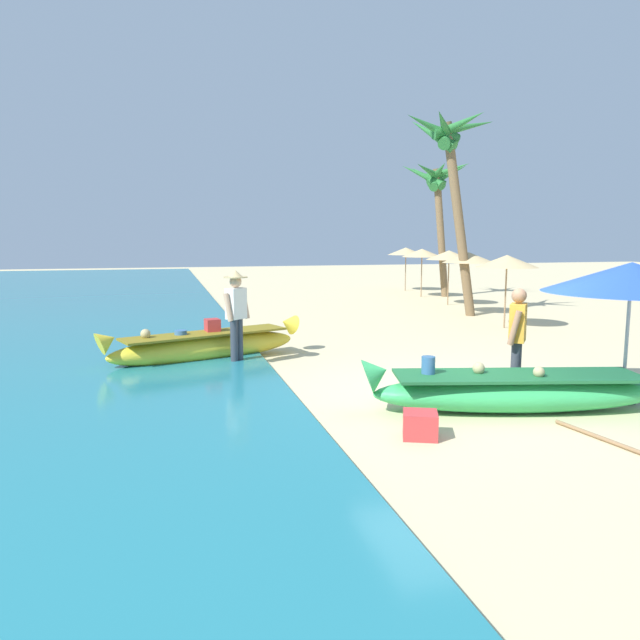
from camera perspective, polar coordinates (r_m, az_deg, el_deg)
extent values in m
plane|color=beige|center=(9.24, 12.51, -7.03)|extent=(80.00, 80.00, 0.00)
ellipsoid|color=#38B760|center=(8.55, 18.47, -6.75)|extent=(4.03, 1.68, 0.50)
cone|color=#38B760|center=(8.02, 5.51, -5.12)|extent=(0.53, 0.57, 0.55)
cube|color=#1E6435|center=(8.49, 18.54, -5.11)|extent=(3.42, 1.56, 0.04)
cylinder|color=#386699|center=(8.20, 10.41, -4.37)|extent=(0.19, 0.19, 0.26)
sphere|color=tan|center=(8.40, 15.08, -4.53)|extent=(0.17, 0.17, 0.17)
sphere|color=tan|center=(8.45, 20.39, -4.74)|extent=(0.15, 0.15, 0.15)
ellipsoid|color=yellow|center=(11.49, -10.92, -2.64)|extent=(3.79, 1.94, 0.54)
cone|color=yellow|center=(12.28, -3.11, -0.30)|extent=(0.52, 0.53, 0.49)
cone|color=yellow|center=(10.84, -19.88, -1.89)|extent=(0.52, 0.53, 0.49)
cube|color=olive|center=(11.45, -10.96, -1.31)|extent=(3.22, 1.74, 0.04)
sphere|color=tan|center=(11.13, -16.51, -1.29)|extent=(0.18, 0.18, 0.18)
cylinder|color=#386699|center=(11.31, -13.31, -1.23)|extent=(0.23, 0.23, 0.10)
cube|color=#B73333|center=(11.60, -10.35, -0.53)|extent=(0.31, 0.34, 0.26)
cylinder|color=#333842|center=(11.08, -7.80, -2.09)|extent=(0.14, 0.14, 0.88)
cylinder|color=#333842|center=(10.97, -8.29, -2.19)|extent=(0.14, 0.14, 0.88)
cube|color=silver|center=(10.92, -8.12, 1.59)|extent=(0.42, 0.40, 0.57)
cylinder|color=tan|center=(11.08, -7.23, 1.44)|extent=(0.19, 0.21, 0.52)
cylinder|color=tan|center=(10.75, -8.86, 1.21)|extent=(0.19, 0.21, 0.52)
sphere|color=tan|center=(10.88, -8.16, 3.70)|extent=(0.22, 0.22, 0.22)
cylinder|color=tan|center=(10.88, -8.17, 4.12)|extent=(0.44, 0.44, 0.02)
cone|color=tan|center=(10.87, -8.17, 4.49)|extent=(0.26, 0.26, 0.12)
cylinder|color=#333842|center=(9.35, 18.34, -4.51)|extent=(0.14, 0.14, 0.81)
cylinder|color=#333842|center=(9.48, 18.43, -4.34)|extent=(0.14, 0.14, 0.81)
cube|color=gold|center=(9.30, 18.57, -0.25)|extent=(0.40, 0.42, 0.57)
cylinder|color=#9E7051|center=(9.08, 18.29, -0.74)|extent=(0.21, 0.19, 0.52)
cylinder|color=#9E7051|center=(9.53, 18.58, -0.36)|extent=(0.21, 0.19, 0.52)
sphere|color=#9E7051|center=(9.25, 18.68, 2.24)|extent=(0.22, 0.22, 0.22)
cylinder|color=#B7B7BC|center=(9.48, 27.54, -1.20)|extent=(0.05, 0.05, 2.00)
cone|color=blue|center=(9.39, 27.86, 3.66)|extent=(2.41, 2.41, 0.43)
cylinder|color=#333338|center=(9.66, 27.17, -6.89)|extent=(0.36, 0.36, 0.06)
cylinder|color=#8E6B47|center=(16.13, 17.49, 2.60)|extent=(0.04, 0.04, 1.90)
cone|color=tan|center=(16.08, 17.61, 5.44)|extent=(1.60, 1.60, 0.32)
cylinder|color=#8E6B47|center=(18.75, 14.09, 3.44)|extent=(0.04, 0.04, 1.90)
cone|color=tan|center=(18.70, 14.17, 5.88)|extent=(1.60, 1.60, 0.32)
cylinder|color=#8E6B47|center=(21.14, 12.30, 3.99)|extent=(0.04, 0.04, 1.90)
cone|color=tan|center=(21.10, 12.36, 6.15)|extent=(1.60, 1.60, 0.32)
cylinder|color=#8E6B47|center=(23.83, 9.78, 4.49)|extent=(0.04, 0.04, 1.90)
cone|color=tan|center=(23.80, 9.83, 6.41)|extent=(1.60, 1.60, 0.32)
cylinder|color=#8E6B47|center=(26.55, 8.26, 4.87)|extent=(0.04, 0.04, 1.90)
cone|color=tan|center=(26.51, 8.30, 6.60)|extent=(1.60, 1.60, 0.32)
cylinder|color=brown|center=(24.00, 11.59, 8.16)|extent=(0.80, 0.28, 5.02)
cone|color=#287033|center=(24.18, 12.22, 13.55)|extent=(1.71, 0.47, 1.05)
cone|color=#287033|center=(24.49, 11.54, 13.35)|extent=(1.52, 1.57, 1.21)
cone|color=#287033|center=(24.36, 10.26, 13.47)|extent=(0.98, 1.86, 1.16)
cone|color=#287033|center=(24.07, 9.94, 13.58)|extent=(1.71, 1.28, 1.12)
cone|color=#287033|center=(23.67, 10.52, 13.93)|extent=(1.60, 1.04, 0.80)
cone|color=#287033|center=(23.64, 11.46, 13.93)|extent=(0.59, 1.51, 0.78)
cone|color=#287033|center=(23.75, 12.26, 13.90)|extent=(1.32, 1.80, 0.76)
cylinder|color=brown|center=(18.13, 13.28, 9.22)|extent=(1.25, 0.28, 5.68)
cone|color=#287033|center=(18.42, 13.71, 17.62)|extent=(2.00, 0.36, 0.77)
cone|color=#287033|center=(18.64, 12.43, 17.14)|extent=(1.38, 1.63, 1.13)
cone|color=#287033|center=(18.34, 10.79, 17.22)|extent=(1.26, 1.45, 1.18)
cone|color=#287033|center=(17.91, 10.78, 17.81)|extent=(1.80, 0.56, 0.93)
cone|color=#287033|center=(17.77, 11.87, 17.97)|extent=(1.24, 1.46, 0.83)
cone|color=#287033|center=(17.90, 13.34, 17.93)|extent=(1.03, 1.71, 0.76)
cube|color=#C63838|center=(7.22, 9.65, -9.95)|extent=(0.52, 0.51, 0.31)
cylinder|color=#8E6B47|center=(7.78, 25.63, -10.28)|extent=(0.26, 1.41, 0.05)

